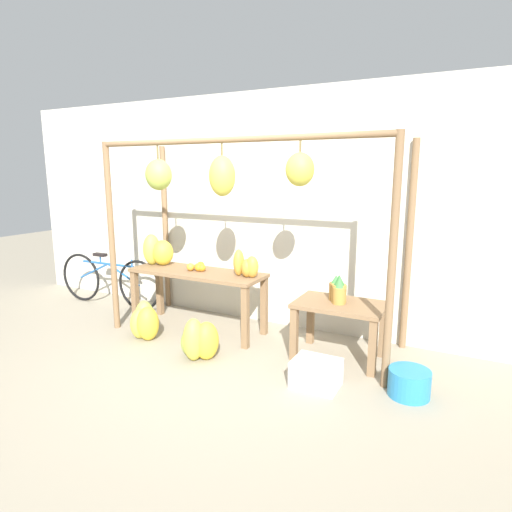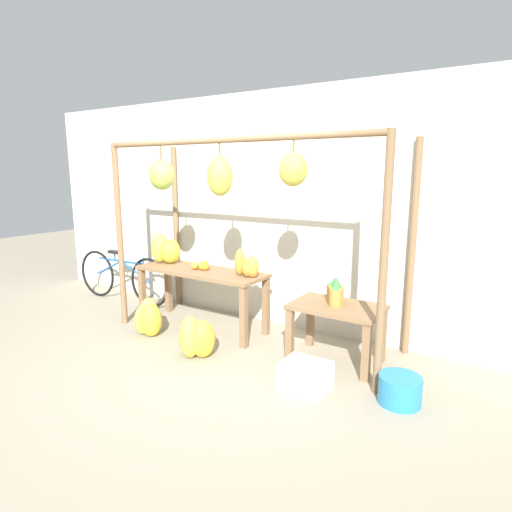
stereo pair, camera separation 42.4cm
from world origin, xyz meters
name	(u,v)px [view 2 (the right image)]	position (x,y,z in m)	size (l,w,h in m)	color
ground_plane	(198,368)	(0.00, 0.00, 0.00)	(20.00, 20.00, 0.00)	gray
shop_wall_back	(279,211)	(0.00, 1.54, 1.40)	(8.00, 0.08, 2.80)	beige
stall_awning	(230,197)	(-0.07, 0.65, 1.62)	(3.26, 1.14, 2.20)	brown
display_table_main	(201,279)	(-0.68, 0.88, 0.61)	(1.64, 0.56, 0.72)	brown
display_table_side	(336,317)	(1.06, 0.87, 0.46)	(0.88, 0.58, 0.59)	brown
banana_pile_on_table	(165,250)	(-1.30, 0.93, 0.90)	(0.45, 0.35, 0.39)	gold
orange_pile	(202,266)	(-0.67, 0.90, 0.76)	(0.23, 0.22, 0.09)	orange
pineapple_cluster	(335,292)	(1.02, 0.90, 0.70)	(0.20, 0.24, 0.28)	olive
banana_pile_ground_left	(148,318)	(-1.06, 0.37, 0.19)	(0.44, 0.41, 0.42)	gold
banana_pile_ground_right	(196,339)	(-0.20, 0.21, 0.18)	(0.49, 0.43, 0.44)	gold
fruit_crate_white	(306,376)	(1.05, 0.21, 0.12)	(0.40, 0.32, 0.24)	silver
blue_bucket	(400,390)	(1.81, 0.41, 0.12)	(0.35, 0.35, 0.23)	teal
parked_bicycle	(122,277)	(-2.33, 1.08, 0.37)	(1.78, 0.10, 0.74)	black
papaya_pile	(246,265)	(-0.03, 0.89, 0.85)	(0.33, 0.20, 0.30)	gold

